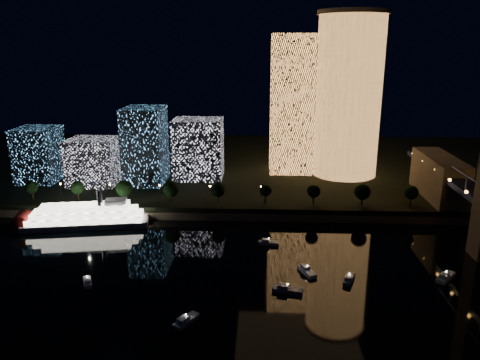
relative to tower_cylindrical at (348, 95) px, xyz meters
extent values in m
plane|color=black|center=(-30.47, -136.42, -45.04)|extent=(520.00, 520.00, 0.00)
cube|color=black|center=(-30.47, 23.58, -42.54)|extent=(420.00, 160.00, 5.00)
cube|color=#6B5E4C|center=(-30.47, -54.42, -43.54)|extent=(420.00, 6.00, 3.00)
cylinder|color=#EB984B|center=(0.00, 0.00, -1.13)|extent=(32.00, 32.00, 77.83)
cylinder|color=#6B5E4C|center=(0.00, 0.00, 38.79)|extent=(34.00, 34.00, 2.00)
cube|color=#EB984B|center=(-27.22, 6.11, -5.34)|extent=(21.81, 21.81, 69.40)
cube|color=white|center=(-73.67, -9.78, -25.41)|extent=(23.77, 20.11, 29.25)
cube|color=#5AAFF5|center=(-97.74, -19.00, -22.01)|extent=(18.03, 23.43, 36.05)
cube|color=white|center=(-122.02, -23.48, -29.16)|extent=(21.77, 19.79, 21.77)
cube|color=#5AAFF5|center=(-150.20, -18.84, -27.04)|extent=(18.58, 20.44, 26.01)
cube|color=#6B5E4C|center=(34.53, -36.42, -33.54)|extent=(12.00, 40.00, 23.00)
cube|color=#181F4D|center=(29.53, -76.42, -23.54)|extent=(0.50, 0.50, 7.00)
sphere|color=#F19D35|center=(29.03, -46.42, -25.24)|extent=(1.20, 1.20, 1.20)
cube|color=silver|center=(-111.25, -65.36, -43.84)|extent=(49.14, 18.77, 2.40)
cube|color=white|center=(-111.25, -65.36, -41.54)|extent=(45.03, 17.12, 2.20)
cube|color=white|center=(-111.25, -65.36, -39.34)|extent=(40.92, 15.48, 2.20)
cube|color=white|center=(-111.25, -65.36, -37.14)|extent=(34.84, 13.50, 2.20)
cube|color=silver|center=(-99.42, -63.37, -35.24)|extent=(8.88, 7.24, 1.80)
cylinder|color=black|center=(-105.00, -66.34, -33.04)|extent=(1.40, 1.40, 6.00)
cylinder|color=black|center=(-105.66, -62.39, -33.04)|extent=(1.40, 1.40, 6.00)
cylinder|color=maroon|center=(-134.91, -69.32, -42.04)|extent=(8.39, 10.03, 7.00)
cube|color=silver|center=(-34.43, -113.16, -44.44)|extent=(9.14, 4.76, 1.20)
cube|color=silver|center=(-35.70, -112.85, -43.34)|extent=(3.50, 2.92, 1.00)
sphere|color=white|center=(-34.43, -113.16, -42.44)|extent=(0.36, 0.36, 0.36)
cube|color=silver|center=(-39.45, -80.02, -44.44)|extent=(7.57, 3.24, 1.20)
cube|color=silver|center=(-40.54, -79.88, -43.34)|extent=(2.78, 2.21, 1.00)
sphere|color=white|center=(-39.45, -80.02, -42.44)|extent=(0.36, 0.36, 0.36)
cube|color=silver|center=(-15.42, -105.90, -44.44)|extent=(4.90, 7.86, 1.20)
cube|color=silver|center=(-15.82, -106.95, -43.34)|extent=(2.75, 3.14, 1.00)
sphere|color=white|center=(-15.42, -105.90, -42.44)|extent=(0.36, 0.36, 0.36)
cube|color=silver|center=(-94.09, -111.29, -44.44)|extent=(4.76, 7.09, 1.20)
cube|color=silver|center=(-93.67, -112.22, -43.34)|extent=(2.59, 2.89, 1.00)
sphere|color=white|center=(-94.09, -111.29, -42.44)|extent=(0.36, 0.36, 0.36)
cube|color=silver|center=(-27.70, -101.26, -44.44)|extent=(5.73, 8.50, 1.20)
cube|color=silver|center=(-28.20, -100.14, -43.34)|extent=(3.10, 3.47, 1.00)
sphere|color=white|center=(-27.70, -101.26, -42.44)|extent=(0.36, 0.36, 0.36)
cube|color=silver|center=(-61.32, -130.17, -44.44)|extent=(6.48, 8.28, 1.20)
cube|color=silver|center=(-61.96, -131.20, -43.34)|extent=(3.29, 3.53, 1.00)
sphere|color=white|center=(-61.32, -130.17, -42.44)|extent=(0.36, 0.36, 0.36)
cube|color=silver|center=(14.45, -103.00, -44.44)|extent=(7.87, 8.40, 1.20)
cube|color=silver|center=(13.59, -103.98, -43.34)|extent=(3.73, 3.80, 1.00)
sphere|color=white|center=(14.45, -103.00, -42.44)|extent=(0.36, 0.36, 0.36)
cylinder|color=black|center=(-140.47, -48.42, -38.04)|extent=(0.70, 0.70, 4.00)
sphere|color=black|center=(-140.47, -48.42, -34.54)|extent=(5.40, 5.40, 5.40)
cylinder|color=black|center=(-120.47, -48.42, -38.04)|extent=(0.70, 0.70, 4.00)
sphere|color=black|center=(-120.47, -48.42, -34.54)|extent=(5.62, 5.62, 5.62)
cylinder|color=black|center=(-100.47, -48.42, -38.04)|extent=(0.70, 0.70, 4.00)
sphere|color=black|center=(-100.47, -48.42, -34.54)|extent=(7.00, 7.00, 7.00)
cylinder|color=black|center=(-80.47, -48.42, -38.04)|extent=(0.70, 0.70, 4.00)
sphere|color=black|center=(-80.47, -48.42, -34.54)|extent=(6.83, 6.83, 6.83)
cylinder|color=black|center=(-60.47, -48.42, -38.04)|extent=(0.70, 0.70, 4.00)
sphere|color=black|center=(-60.47, -48.42, -34.54)|extent=(6.24, 6.24, 6.24)
cylinder|color=black|center=(-40.47, -48.42, -38.04)|extent=(0.70, 0.70, 4.00)
sphere|color=black|center=(-40.47, -48.42, -34.54)|extent=(5.14, 5.14, 5.14)
cylinder|color=black|center=(-20.47, -48.42, -38.04)|extent=(0.70, 0.70, 4.00)
sphere|color=black|center=(-20.47, -48.42, -34.54)|extent=(5.64, 5.64, 5.64)
cylinder|color=black|center=(-0.47, -48.42, -38.04)|extent=(0.70, 0.70, 4.00)
sphere|color=black|center=(-0.47, -48.42, -34.54)|extent=(6.79, 6.79, 6.79)
cylinder|color=black|center=(19.53, -48.42, -38.04)|extent=(0.70, 0.70, 4.00)
sphere|color=black|center=(19.53, -48.42, -34.54)|extent=(5.85, 5.85, 5.85)
cylinder|color=black|center=(-130.47, -42.42, -37.54)|extent=(0.24, 0.24, 5.00)
sphere|color=#FFCC7F|center=(-130.47, -42.42, -34.74)|extent=(0.70, 0.70, 0.70)
cylinder|color=black|center=(-108.47, -42.42, -37.54)|extent=(0.24, 0.24, 5.00)
sphere|color=#FFCC7F|center=(-108.47, -42.42, -34.74)|extent=(0.70, 0.70, 0.70)
cylinder|color=black|center=(-86.47, -42.42, -37.54)|extent=(0.24, 0.24, 5.00)
sphere|color=#FFCC7F|center=(-86.47, -42.42, -34.74)|extent=(0.70, 0.70, 0.70)
cylinder|color=black|center=(-64.47, -42.42, -37.54)|extent=(0.24, 0.24, 5.00)
sphere|color=#FFCC7F|center=(-64.47, -42.42, -34.74)|extent=(0.70, 0.70, 0.70)
cylinder|color=black|center=(-42.47, -42.42, -37.54)|extent=(0.24, 0.24, 5.00)
sphere|color=#FFCC7F|center=(-42.47, -42.42, -34.74)|extent=(0.70, 0.70, 0.70)
cylinder|color=black|center=(-20.47, -42.42, -37.54)|extent=(0.24, 0.24, 5.00)
sphere|color=#FFCC7F|center=(-20.47, -42.42, -34.74)|extent=(0.70, 0.70, 0.70)
cylinder|color=black|center=(1.53, -42.42, -37.54)|extent=(0.24, 0.24, 5.00)
sphere|color=#FFCC7F|center=(1.53, -42.42, -34.74)|extent=(0.70, 0.70, 0.70)
camera|label=1|loc=(-42.58, -234.92, 24.00)|focal=35.00mm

